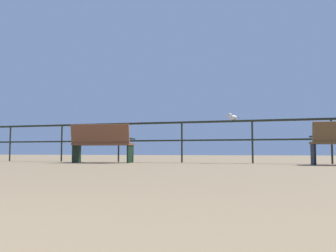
% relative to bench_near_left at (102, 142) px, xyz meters
% --- Properties ---
extents(pier_railing, '(22.90, 0.05, 1.05)m').
position_rel_bench_near_left_xyz_m(pier_railing, '(2.75, 0.76, 0.25)').
color(pier_railing, black).
rests_on(pier_railing, ground_plane).
extents(bench_near_left, '(1.55, 0.82, 0.95)m').
position_rel_bench_near_left_xyz_m(bench_near_left, '(0.00, 0.00, 0.00)').
color(bench_near_left, brown).
rests_on(bench_near_left, ground_plane).
extents(seagull_on_rail, '(0.29, 0.28, 0.17)m').
position_rel_bench_near_left_xyz_m(seagull_on_rail, '(3.16, 0.75, 0.61)').
color(seagull_on_rail, silver).
rests_on(seagull_on_rail, pier_railing).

